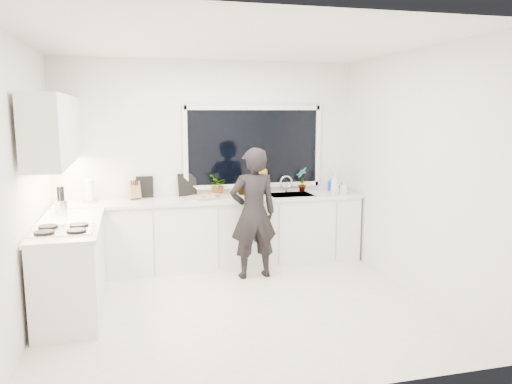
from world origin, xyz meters
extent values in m
cube|color=beige|center=(0.00, 0.00, -0.01)|extent=(4.00, 3.50, 0.02)
cube|color=white|center=(0.00, 1.76, 1.35)|extent=(4.00, 0.02, 2.70)
cube|color=white|center=(-2.01, 0.00, 1.35)|extent=(0.02, 3.50, 2.70)
cube|color=white|center=(2.01, 0.00, 1.35)|extent=(0.02, 3.50, 2.70)
cube|color=white|center=(0.00, 0.00, 2.71)|extent=(4.00, 3.50, 0.02)
cube|color=black|center=(0.60, 1.73, 1.55)|extent=(1.80, 0.02, 1.00)
cube|color=white|center=(0.00, 1.45, 0.44)|extent=(3.92, 0.58, 0.88)
cube|color=white|center=(-1.67, 0.35, 0.44)|extent=(0.58, 1.60, 0.88)
cube|color=silver|center=(0.00, 1.44, 0.90)|extent=(3.94, 0.62, 0.04)
cube|color=silver|center=(-1.67, 0.35, 0.90)|extent=(0.62, 1.60, 0.04)
cube|color=white|center=(-1.79, 0.70, 1.85)|extent=(0.34, 2.10, 0.70)
cube|color=silver|center=(1.05, 1.45, 0.87)|extent=(0.58, 0.42, 0.14)
cylinder|color=silver|center=(1.05, 1.65, 1.03)|extent=(0.03, 0.03, 0.22)
cube|color=black|center=(-1.69, 0.00, 0.94)|extent=(0.56, 0.48, 0.03)
imported|color=black|center=(0.39, 0.90, 0.80)|extent=(0.61, 0.41, 1.61)
cube|color=#BDBCC1|center=(-0.08, 1.42, 0.94)|extent=(0.55, 0.49, 0.03)
cube|color=red|center=(-0.08, 1.42, 0.95)|extent=(0.50, 0.44, 0.01)
cylinder|color=blue|center=(1.73, 1.61, 0.98)|extent=(0.16, 0.16, 0.13)
cylinder|color=white|center=(-1.54, 1.55, 1.05)|extent=(0.12, 0.12, 0.26)
cube|color=#986E46|center=(-1.00, 1.59, 1.03)|extent=(0.15, 0.13, 0.22)
cylinder|color=#B8B7BC|center=(-1.79, 0.80, 1.00)|extent=(0.15, 0.15, 0.16)
cube|color=black|center=(-0.87, 1.69, 1.06)|extent=(0.22, 0.03, 0.28)
cube|color=black|center=(-0.32, 1.69, 1.07)|extent=(0.25, 0.06, 0.30)
imported|color=#26662D|center=(0.08, 1.61, 1.06)|extent=(0.28, 0.30, 0.28)
imported|color=#26662D|center=(0.42, 1.61, 1.06)|extent=(0.20, 0.20, 0.27)
imported|color=#26662D|center=(0.69, 1.61, 1.09)|extent=(0.17, 0.21, 0.34)
imported|color=#26662D|center=(1.26, 1.61, 1.09)|extent=(0.14, 0.19, 0.34)
imported|color=#D8BF66|center=(1.63, 1.30, 1.07)|extent=(0.14, 0.14, 0.31)
imported|color=#D8BF66|center=(1.76, 1.30, 1.02)|extent=(0.12, 0.12, 0.19)
camera|label=1|loc=(-1.05, -4.88, 2.04)|focal=35.00mm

